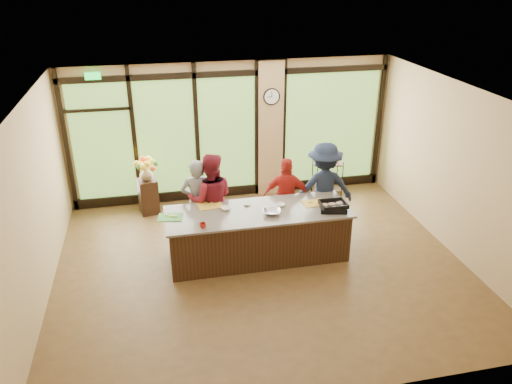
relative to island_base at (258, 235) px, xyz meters
name	(u,v)px	position (x,y,z in m)	size (l,w,h in m)	color
floor	(262,265)	(0.00, -0.30, -0.44)	(7.00, 7.00, 0.00)	#4F381C
ceiling	(262,96)	(0.00, -0.30, 2.56)	(7.00, 7.00, 0.00)	white
back_wall	(231,131)	(0.00, 2.70, 1.06)	(7.00, 7.00, 0.00)	tan
left_wall	(34,208)	(-3.50, -0.30, 1.06)	(6.00, 6.00, 0.00)	tan
right_wall	(456,170)	(3.50, -0.30, 1.06)	(6.00, 6.00, 0.00)	tan
window_wall	(239,136)	(0.16, 2.65, 0.95)	(6.90, 0.12, 3.00)	tan
island_base	(258,235)	(0.00, 0.00, 0.00)	(3.10, 1.00, 0.88)	black
countertop	(258,212)	(0.00, 0.00, 0.46)	(3.20, 1.10, 0.04)	gray
wall_clock	(272,97)	(0.85, 2.57, 1.81)	(0.36, 0.04, 0.36)	black
cook_left	(198,202)	(-0.97, 0.75, 0.39)	(0.61, 0.40, 1.66)	slate
cook_midleft	(211,200)	(-0.73, 0.69, 0.45)	(0.86, 0.67, 1.77)	maroon
cook_midright	(287,197)	(0.71, 0.72, 0.34)	(0.91, 0.38, 1.56)	#AB211A
cook_right	(323,188)	(1.43, 0.70, 0.47)	(1.17, 0.67, 1.81)	#171F34
roasting_pan	(333,208)	(1.28, -0.23, 0.52)	(0.45, 0.35, 0.08)	black
mixing_bowl	(272,212)	(0.20, -0.15, 0.52)	(0.31, 0.31, 0.08)	silver
cutting_board_left	(170,217)	(-1.50, 0.07, 0.49)	(0.40, 0.30, 0.01)	#3C8C33
cutting_board_center	(210,205)	(-0.78, 0.38, 0.49)	(0.43, 0.32, 0.01)	gold
cutting_board_right	(314,203)	(1.04, 0.08, 0.49)	(0.39, 0.29, 0.01)	gold
prep_bowl_near	(226,209)	(-0.54, 0.16, 0.51)	(0.17, 0.17, 0.05)	white
prep_bowl_mid	(281,205)	(0.43, 0.10, 0.50)	(0.15, 0.15, 0.05)	white
prep_bowl_far	(247,204)	(-0.14, 0.27, 0.49)	(0.12, 0.12, 0.03)	white
red_ramekin	(203,225)	(-1.00, -0.39, 0.52)	(0.11, 0.11, 0.08)	#A11B10
flower_stand	(148,196)	(-1.87, 2.18, -0.07)	(0.37, 0.37, 0.75)	black
flower_vase	(146,174)	(-1.87, 2.18, 0.45)	(0.27, 0.27, 0.28)	olive
bar_cart	(327,173)	(2.07, 2.21, 0.09)	(0.72, 0.51, 0.89)	black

